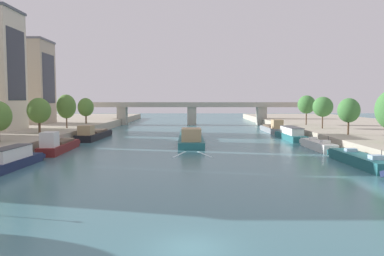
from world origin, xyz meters
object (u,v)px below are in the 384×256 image
object	(u,v)px
moored_boat_left_midway	(94,134)
tree_left_nearest	(86,107)
tree_right_second	(349,110)
bridge_far	(192,110)
moored_boat_right_near	(360,160)
tree_left_third	(67,107)
tree_right_third	(323,107)
barge_midriver	(191,138)
moored_boat_right_upstream	(318,145)
moored_boat_left_downstream	(14,159)
moored_boat_right_gap_after	(291,134)
moored_boat_right_downstream	(273,128)
moored_boat_left_lone	(59,145)
tree_right_past_mid	(307,105)
tree_left_end_of_row	(39,111)

from	to	relation	value
moored_boat_left_midway	tree_left_nearest	world-z (taller)	tree_left_nearest
tree_right_second	bridge_far	size ratio (longest dim) A/B	0.09
moored_boat_right_near	tree_left_third	world-z (taller)	tree_left_third
tree_right_third	barge_midriver	bearing A→B (deg)	-161.31
moored_boat_right_upstream	moored_boat_left_downstream	bearing A→B (deg)	-157.81
moored_boat_right_gap_after	moored_boat_right_downstream	bearing A→B (deg)	89.96
tree_left_third	tree_right_second	bearing A→B (deg)	-15.80
barge_midriver	moored_boat_left_midway	bearing A→B (deg)	160.70
moored_boat_left_midway	bridge_far	xyz separation A→B (m)	(19.48, 43.27, 3.63)
moored_boat_left_downstream	moored_boat_left_lone	distance (m)	13.37
tree_left_third	tree_right_third	distance (m)	52.53
moored_boat_right_gap_after	tree_right_second	world-z (taller)	tree_right_second
barge_midriver	moored_boat_right_gap_after	world-z (taller)	barge_midriver
moored_boat_left_lone	tree_right_second	world-z (taller)	tree_right_second
moored_boat_left_downstream	tree_right_third	world-z (taller)	tree_right_third
bridge_far	moored_boat_right_upstream	bearing A→B (deg)	-71.31
bridge_far	tree_right_third	bearing A→B (deg)	-56.86
tree_right_past_mid	moored_boat_right_gap_after	bearing A→B (deg)	-117.17
moored_boat_right_upstream	tree_left_third	bearing A→B (deg)	158.08
barge_midriver	moored_boat_right_near	size ratio (longest dim) A/B	1.73
barge_midriver	moored_boat_right_near	distance (m)	30.64
moored_boat_right_upstream	tree_right_second	bearing A→B (deg)	30.12
barge_midriver	moored_boat_left_midway	distance (m)	20.49
moored_boat_right_downstream	tree_left_third	bearing A→B (deg)	-164.66
moored_boat_left_downstream	tree_right_second	distance (m)	50.75
barge_midriver	tree_right_past_mid	size ratio (longest dim) A/B	3.42
tree_left_nearest	tree_right_second	bearing A→B (deg)	-29.92
moored_boat_right_gap_after	tree_right_past_mid	bearing A→B (deg)	62.83
tree_left_third	moored_boat_left_downstream	bearing A→B (deg)	-80.90
moored_boat_right_gap_after	tree_left_third	xyz separation A→B (m)	(-45.18, 4.04, 5.33)
tree_right_third	tree_left_end_of_row	bearing A→B (deg)	-167.81
moored_boat_right_downstream	tree_right_third	world-z (taller)	tree_right_third
moored_boat_right_upstream	moored_boat_right_downstream	distance (m)	30.76
tree_right_second	tree_right_third	world-z (taller)	tree_right_third
moored_boat_right_gap_after	tree_right_third	bearing A→B (deg)	24.60
tree_left_nearest	tree_right_past_mid	size ratio (longest dim) A/B	0.92
moored_boat_right_gap_after	moored_boat_left_downstream	bearing A→B (deg)	-142.26
moored_boat_left_downstream	tree_right_third	xyz separation A→B (m)	(46.97, 34.03, 5.31)
moored_boat_left_downstream	tree_left_end_of_row	xyz separation A→B (m)	(-6.20, 22.54, 4.86)
moored_boat_right_gap_after	bridge_far	size ratio (longest dim) A/B	0.21
moored_boat_right_gap_after	tree_left_third	world-z (taller)	tree_left_third
barge_midriver	moored_boat_left_downstream	bearing A→B (deg)	-128.86
moored_boat_left_lone	tree_right_third	distance (m)	51.30
moored_boat_right_gap_after	tree_right_second	xyz separation A→B (m)	(6.76, -10.66, 4.94)
moored_boat_left_midway	tree_left_nearest	xyz separation A→B (m)	(-6.71, 18.41, 5.02)
moored_boat_left_lone	moored_boat_right_downstream	world-z (taller)	moored_boat_left_lone
barge_midriver	tree_left_third	bearing A→B (deg)	159.16
moored_boat_right_gap_after	moored_boat_right_upstream	bearing A→B (deg)	-88.19
moored_boat_right_upstream	moored_boat_left_midway	bearing A→B (deg)	158.66
moored_boat_left_midway	tree_left_third	distance (m)	8.88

